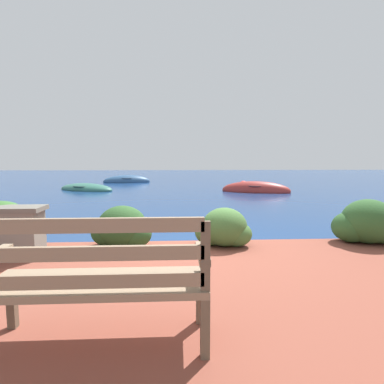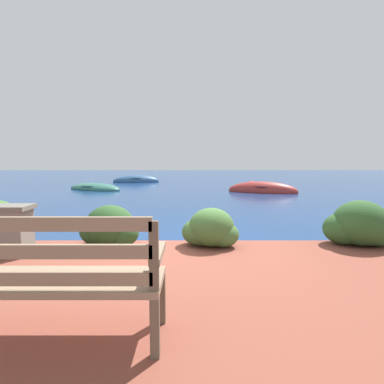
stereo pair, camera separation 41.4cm
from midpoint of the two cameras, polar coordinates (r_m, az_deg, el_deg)
name	(u,v)px [view 1 (the left image)]	position (r m, az deg, el deg)	size (l,w,h in m)	color
ground_plane	(178,254)	(4.89, -5.15, -11.73)	(80.00, 80.00, 0.00)	navy
park_bench	(97,278)	(2.25, -22.87, -14.93)	(1.50, 0.48, 0.93)	brown
hedge_clump_far_left	(0,230)	(5.07, -34.77, -5.97)	(1.05, 0.76, 0.72)	#38662D
hedge_clump_left	(122,229)	(4.59, -15.83, -6.83)	(0.90, 0.65, 0.61)	#284C23
hedge_clump_centre	(224,229)	(4.49, 3.39, -7.13)	(0.84, 0.61, 0.57)	#426B33
hedge_clump_right	(367,224)	(5.25, 28.40, -5.40)	(1.00, 0.72, 0.68)	#2D5628
rowboat_nearest	(256,191)	(14.24, 11.21, 0.27)	(3.30, 2.01, 0.89)	#9E2D28
rowboat_mid	(86,189)	(15.83, -20.22, 0.51)	(3.31, 2.48, 0.60)	#336B5B
rowboat_far	(127,181)	(20.46, -12.88, 1.97)	(3.20, 1.63, 0.87)	#2D517A
mooring_buoy	(243,185)	(16.97, 9.08, 1.29)	(0.56, 0.56, 0.51)	red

